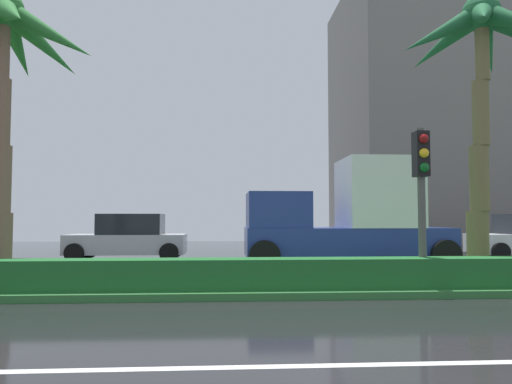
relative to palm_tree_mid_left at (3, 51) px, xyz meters
The scene contains 10 objects.
ground_plane 8.12m from the palm_tree_mid_left, ahead, with size 90.00×42.00×0.10m, color black.
near_lane_divider_stripe 10.09m from the palm_tree_mid_left, 45.61° to the right, with size 81.00×0.14×0.01m, color white.
median_strip 7.99m from the palm_tree_mid_left, ahead, with size 85.50×4.00×0.15m, color #2D6B33.
median_hedge 7.89m from the palm_tree_mid_left, 14.12° to the right, with size 76.50×0.70×0.60m.
palm_tree_mid_left is the anchor object (origin of this frame).
palm_tree_centre_left 11.29m from the palm_tree_mid_left, ahead, with size 4.00×3.74×6.86m.
traffic_signal_median_right 9.78m from the palm_tree_mid_left, ahead, with size 0.28×0.43×3.32m.
car_in_traffic_leading 8.60m from the palm_tree_mid_left, 78.05° to the left, with size 4.30×2.02×1.72m.
box_truck_following 10.60m from the palm_tree_mid_left, 23.99° to the left, with size 6.40×2.64×3.46m.
building_far_right 32.71m from the palm_tree_mid_left, 41.50° to the left, with size 21.92×11.04×17.43m.
Camera 1 is at (-0.87, -3.15, 1.56)m, focal length 34.04 mm.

